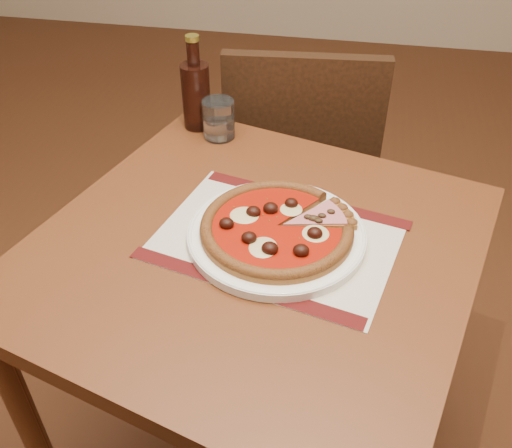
{
  "coord_description": "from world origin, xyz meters",
  "views": [
    {
      "loc": [
        0.34,
        -0.87,
        1.45
      ],
      "look_at": [
        0.18,
        -0.04,
        0.78
      ],
      "focal_mm": 40.0,
      "sensor_mm": 36.0,
      "label": 1
    }
  ],
  "objects": [
    {
      "name": "bottle",
      "position": [
        -0.04,
        0.36,
        0.84
      ],
      "size": [
        0.07,
        0.07,
        0.23
      ],
      "color": "black",
      "rests_on": "table"
    },
    {
      "name": "table",
      "position": [
        0.18,
        -0.06,
        0.65
      ],
      "size": [
        0.99,
        0.99,
        0.75
      ],
      "rotation": [
        0.0,
        0.0,
        -0.27
      ],
      "color": "brown",
      "rests_on": "ground"
    },
    {
      "name": "placemat",
      "position": [
        0.22,
        -0.04,
        0.75
      ],
      "size": [
        0.5,
        0.41,
        0.0
      ],
      "primitive_type": "cube",
      "rotation": [
        0.0,
        0.0,
        -0.23
      ],
      "color": "beige",
      "rests_on": "table"
    },
    {
      "name": "chair_far",
      "position": [
        0.2,
        0.59,
        0.52
      ],
      "size": [
        0.46,
        0.46,
        0.9
      ],
      "rotation": [
        0.0,
        0.0,
        3.23
      ],
      "color": "black",
      "rests_on": "ground"
    },
    {
      "name": "water_glass",
      "position": [
        0.02,
        0.32,
        0.8
      ],
      "size": [
        0.08,
        0.08,
        0.09
      ],
      "primitive_type": "cylinder",
      "rotation": [
        0.0,
        0.0,
        0.1
      ],
      "color": "white",
      "rests_on": "table"
    },
    {
      "name": "plate",
      "position": [
        0.22,
        -0.04,
        0.76
      ],
      "size": [
        0.34,
        0.34,
        0.02
      ],
      "primitive_type": "cylinder",
      "color": "white",
      "rests_on": "placemat"
    },
    {
      "name": "pizza",
      "position": [
        0.22,
        -0.04,
        0.78
      ],
      "size": [
        0.29,
        0.29,
        0.04
      ],
      "color": "#966124",
      "rests_on": "plate"
    },
    {
      "name": "ham_slice",
      "position": [
        0.3,
        0.02,
        0.78
      ],
      "size": [
        0.14,
        0.11,
        0.02
      ],
      "rotation": [
        0.0,
        0.0,
        0.55
      ],
      "color": "#966124",
      "rests_on": "plate"
    }
  ]
}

